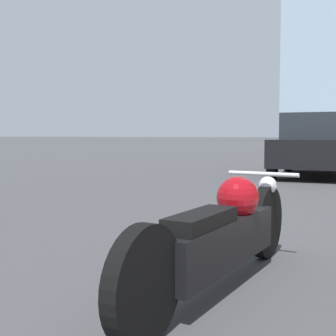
# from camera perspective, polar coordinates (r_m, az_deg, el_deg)

# --- Properties ---
(motorcycle) EXTENTS (0.63, 2.65, 0.78)m
(motorcycle) POSITION_cam_1_polar(r_m,az_deg,el_deg) (3.38, 6.80, -8.03)
(motorcycle) COLOR black
(motorcycle) RESTS_ON ground_plane
(parked_car_black) EXTENTS (1.98, 4.30, 1.65)m
(parked_car_black) POSITION_cam_1_polar(r_m,az_deg,el_deg) (12.99, 17.54, 2.66)
(parked_car_black) COLOR black
(parked_car_black) RESTS_ON ground_plane
(parked_car_red) EXTENTS (1.95, 3.88, 1.77)m
(parked_car_red) POSITION_cam_1_polar(r_m,az_deg,el_deg) (24.85, 19.83, 3.34)
(parked_car_red) COLOR red
(parked_car_red) RESTS_ON ground_plane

